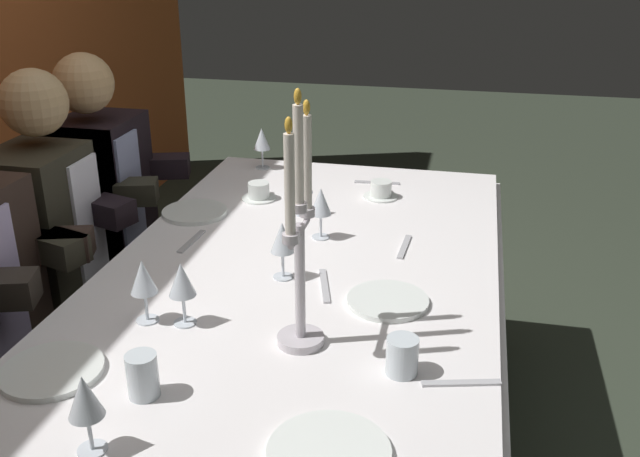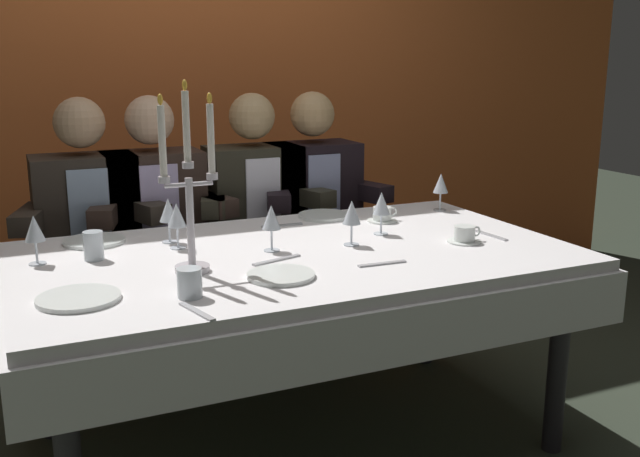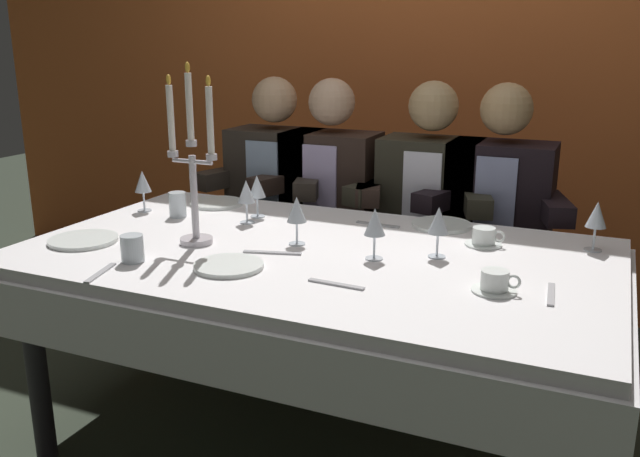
# 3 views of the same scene
# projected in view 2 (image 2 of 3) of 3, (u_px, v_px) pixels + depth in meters

# --- Properties ---
(ground_plane) EXTENTS (12.00, 12.00, 0.00)m
(ground_plane) POSITION_uv_depth(u_px,v_px,m) (297.00, 442.00, 2.71)
(ground_plane) COLOR #31392C
(back_wall) EXTENTS (6.00, 0.12, 2.70)m
(back_wall) POSITION_uv_depth(u_px,v_px,m) (176.00, 65.00, 3.87)
(back_wall) COLOR orange
(back_wall) RESTS_ON ground_plane
(dining_table) EXTENTS (1.94, 1.14, 0.74)m
(dining_table) POSITION_uv_depth(u_px,v_px,m) (296.00, 283.00, 2.57)
(dining_table) COLOR white
(dining_table) RESTS_ON ground_plane
(candelabra) EXTENTS (0.19, 0.11, 0.60)m
(candelabra) POSITION_uv_depth(u_px,v_px,m) (189.00, 195.00, 2.24)
(candelabra) COLOR silver
(candelabra) RESTS_ON dining_table
(dinner_plate_0) EXTENTS (0.21, 0.21, 0.01)m
(dinner_plate_0) POSITION_uv_depth(u_px,v_px,m) (281.00, 275.00, 2.24)
(dinner_plate_0) COLOR white
(dinner_plate_0) RESTS_ON dining_table
(dinner_plate_1) EXTENTS (0.23, 0.23, 0.01)m
(dinner_plate_1) POSITION_uv_depth(u_px,v_px,m) (78.00, 298.00, 2.03)
(dinner_plate_1) COLOR white
(dinner_plate_1) RESTS_ON dining_table
(dinner_plate_2) EXTENTS (0.22, 0.22, 0.01)m
(dinner_plate_2) POSITION_uv_depth(u_px,v_px,m) (94.00, 241.00, 2.64)
(dinner_plate_2) COLOR white
(dinner_plate_2) RESTS_ON dining_table
(dinner_plate_3) EXTENTS (0.22, 0.22, 0.01)m
(dinner_plate_3) POSITION_uv_depth(u_px,v_px,m) (324.00, 216.00, 3.06)
(dinner_plate_3) COLOR white
(dinner_plate_3) RESTS_ON dining_table
(wine_glass_0) EXTENTS (0.07, 0.07, 0.16)m
(wine_glass_0) POSITION_uv_depth(u_px,v_px,m) (34.00, 230.00, 2.35)
(wine_glass_0) COLOR silver
(wine_glass_0) RESTS_ON dining_table
(wine_glass_1) EXTENTS (0.07, 0.07, 0.16)m
(wine_glass_1) POSITION_uv_depth(u_px,v_px,m) (352.00, 213.00, 2.59)
(wine_glass_1) COLOR silver
(wine_glass_1) RESTS_ON dining_table
(wine_glass_2) EXTENTS (0.07, 0.07, 0.16)m
(wine_glass_2) POSITION_uv_depth(u_px,v_px,m) (441.00, 185.00, 3.17)
(wine_glass_2) COLOR silver
(wine_glass_2) RESTS_ON dining_table
(wine_glass_3) EXTENTS (0.07, 0.07, 0.16)m
(wine_glass_3) POSITION_uv_depth(u_px,v_px,m) (168.00, 212.00, 2.63)
(wine_glass_3) COLOR silver
(wine_glass_3) RESTS_ON dining_table
(wine_glass_4) EXTENTS (0.07, 0.07, 0.16)m
(wine_glass_4) POSITION_uv_depth(u_px,v_px,m) (381.00, 205.00, 2.75)
(wine_glass_4) COLOR silver
(wine_glass_4) RESTS_ON dining_table
(wine_glass_5) EXTENTS (0.07, 0.07, 0.16)m
(wine_glass_5) POSITION_uv_depth(u_px,v_px,m) (271.00, 219.00, 2.51)
(wine_glass_5) COLOR silver
(wine_glass_5) RESTS_ON dining_table
(wine_glass_6) EXTENTS (0.07, 0.07, 0.16)m
(wine_glass_6) POSITION_uv_depth(u_px,v_px,m) (177.00, 216.00, 2.55)
(wine_glass_6) COLOR silver
(wine_glass_6) RESTS_ON dining_table
(water_tumbler_0) EXTENTS (0.07, 0.07, 0.09)m
(water_tumbler_0) POSITION_uv_depth(u_px,v_px,m) (190.00, 283.00, 2.05)
(water_tumbler_0) COLOR silver
(water_tumbler_0) RESTS_ON dining_table
(water_tumbler_1) EXTENTS (0.07, 0.07, 0.10)m
(water_tumbler_1) POSITION_uv_depth(u_px,v_px,m) (93.00, 246.00, 2.42)
(water_tumbler_1) COLOR silver
(water_tumbler_1) RESTS_ON dining_table
(coffee_cup_0) EXTENTS (0.13, 0.12, 0.06)m
(coffee_cup_0) POSITION_uv_depth(u_px,v_px,m) (465.00, 235.00, 2.65)
(coffee_cup_0) COLOR white
(coffee_cup_0) RESTS_ON dining_table
(coffee_cup_1) EXTENTS (0.13, 0.12, 0.06)m
(coffee_cup_1) POSITION_uv_depth(u_px,v_px,m) (382.00, 215.00, 2.98)
(coffee_cup_1) COLOR white
(coffee_cup_1) RESTS_ON dining_table
(spoon_0) EXTENTS (0.06, 0.17, 0.01)m
(spoon_0) POSITION_uv_depth(u_px,v_px,m) (197.00, 311.00, 1.93)
(spoon_0) COLOR #B7B7BC
(spoon_0) RESTS_ON dining_table
(knife_1) EXTENTS (0.19, 0.07, 0.01)m
(knife_1) POSITION_uv_depth(u_px,v_px,m) (277.00, 260.00, 2.42)
(knife_1) COLOR #B7B7BC
(knife_1) RESTS_ON dining_table
(fork_2) EXTENTS (0.03, 0.17, 0.01)m
(fork_2) POSITION_uv_depth(u_px,v_px,m) (491.00, 235.00, 2.74)
(fork_2) COLOR #B7B7BC
(fork_2) RESTS_ON dining_table
(fork_3) EXTENTS (0.17, 0.03, 0.01)m
(fork_3) POSITION_uv_depth(u_px,v_px,m) (282.00, 225.00, 2.90)
(fork_3) COLOR #B7B7BC
(fork_3) RESTS_ON dining_table
(fork_4) EXTENTS (0.17, 0.03, 0.01)m
(fork_4) POSITION_uv_depth(u_px,v_px,m) (382.00, 264.00, 2.37)
(fork_4) COLOR #B7B7BC
(fork_4) RESTS_ON dining_table
(seated_diner_0) EXTENTS (0.63, 0.48, 1.24)m
(seated_diner_0) POSITION_uv_depth(u_px,v_px,m) (86.00, 217.00, 3.09)
(seated_diner_0) COLOR #272429
(seated_diner_0) RESTS_ON ground_plane
(seated_diner_1) EXTENTS (0.63, 0.48, 1.24)m
(seated_diner_1) POSITION_uv_depth(u_px,v_px,m) (154.00, 211.00, 3.20)
(seated_diner_1) COLOR #272429
(seated_diner_1) RESTS_ON ground_plane
(seated_diner_2) EXTENTS (0.63, 0.48, 1.24)m
(seated_diner_2) POSITION_uv_depth(u_px,v_px,m) (253.00, 202.00, 3.39)
(seated_diner_2) COLOR #272429
(seated_diner_2) RESTS_ON ground_plane
(seated_diner_3) EXTENTS (0.63, 0.48, 1.24)m
(seated_diner_3) POSITION_uv_depth(u_px,v_px,m) (312.00, 197.00, 3.51)
(seated_diner_3) COLOR #272429
(seated_diner_3) RESTS_ON ground_plane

